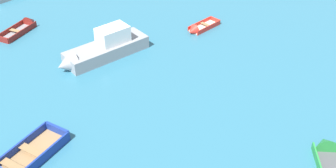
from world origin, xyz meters
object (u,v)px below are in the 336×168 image
(rowboat_green_midfield_right, at_px, (329,156))
(rowboat_red_foreground_center, at_px, (198,29))
(rowboat_maroon_near_left, at_px, (25,26))
(motor_launch_grey_far_right, at_px, (101,49))

(rowboat_green_midfield_right, height_order, rowboat_red_foreground_center, rowboat_green_midfield_right)
(rowboat_green_midfield_right, relative_size, rowboat_red_foreground_center, 1.46)
(rowboat_maroon_near_left, xyz_separation_m, rowboat_red_foreground_center, (12.33, 1.84, -0.03))
(rowboat_maroon_near_left, height_order, rowboat_red_foreground_center, rowboat_maroon_near_left)
(rowboat_green_midfield_right, distance_m, rowboat_red_foreground_center, 13.82)
(rowboat_green_midfield_right, relative_size, motor_launch_grey_far_right, 0.72)
(rowboat_red_foreground_center, bearing_deg, rowboat_maroon_near_left, -171.50)
(rowboat_maroon_near_left, relative_size, motor_launch_grey_far_right, 0.60)
(rowboat_maroon_near_left, height_order, motor_launch_grey_far_right, motor_launch_grey_far_right)
(rowboat_green_midfield_right, xyz_separation_m, rowboat_maroon_near_left, (-19.89, 9.73, 0.00))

